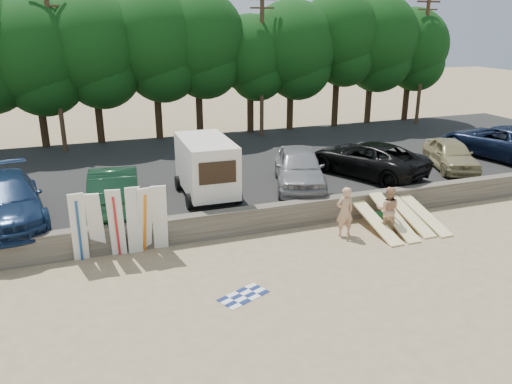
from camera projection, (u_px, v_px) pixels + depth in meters
ground at (366, 251)px, 17.76m from camera, size 120.00×120.00×0.00m
seawall at (327, 209)px, 20.26m from camera, size 44.00×0.50×1.00m
parking_lot at (263, 165)px, 26.99m from camera, size 44.00×14.50×0.70m
treeline at (207, 44)px, 30.94m from camera, size 33.88×6.37×9.06m
utility_poles at (262, 61)px, 30.88m from camera, size 25.80×0.26×9.00m
box_trailer at (206, 165)px, 20.73m from camera, size 2.30×3.94×2.47m
car_0 at (6, 200)px, 18.25m from camera, size 3.32×6.18×1.70m
car_1 at (115, 188)px, 19.60m from camera, size 2.32×5.31×1.70m
car_2 at (299, 167)px, 22.18m from camera, size 3.72×5.58×1.77m
car_3 at (367, 158)px, 23.91m from camera, size 4.82×6.45×1.63m
car_4 at (451, 154)px, 24.91m from camera, size 3.14×4.69×1.48m
car_5 at (499, 141)px, 27.02m from camera, size 4.17×6.79×1.76m
surfboard_upright_0 at (79, 228)px, 16.48m from camera, size 0.54×0.63×2.56m
surfboard_upright_1 at (96, 225)px, 16.75m from camera, size 0.61×0.90×2.50m
surfboard_upright_2 at (116, 223)px, 16.85m from camera, size 0.58×0.65×2.56m
surfboard_upright_3 at (134, 221)px, 17.03m from camera, size 0.51×0.52×2.57m
surfboard_upright_4 at (145, 220)px, 17.17m from camera, size 0.60×0.80×2.52m
surfboard_upright_5 at (160, 218)px, 17.33m from camera, size 0.57×0.72×2.54m
surfboard_low_0 at (376, 222)px, 19.24m from camera, size 0.56×2.93×0.80m
surfboard_low_1 at (394, 217)px, 19.40m from camera, size 0.56×2.85×1.08m
surfboard_low_2 at (408, 214)px, 19.91m from camera, size 0.56×2.91×0.88m
surfboard_low_3 at (424, 214)px, 20.00m from camera, size 0.56×2.93×0.80m
beachgoer_a at (345, 212)px, 18.72m from camera, size 0.73×0.50×1.94m
beachgoer_b at (388, 209)px, 19.09m from camera, size 1.12×1.07×1.83m
cooler at (380, 216)px, 20.44m from camera, size 0.47×0.42×0.32m
gear_bag at (398, 215)px, 20.72m from camera, size 0.32×0.28×0.22m
beach_towel at (243, 296)px, 14.82m from camera, size 1.97×1.97×0.00m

